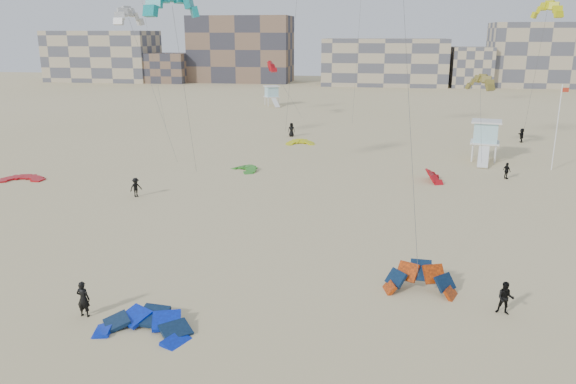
% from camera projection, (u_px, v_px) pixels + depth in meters
% --- Properties ---
extents(ground, '(320.00, 320.00, 0.00)m').
position_uv_depth(ground, '(177.00, 305.00, 28.71)').
color(ground, '#D2BE8D').
rests_on(ground, ground).
extents(kite_ground_blue, '(4.94, 5.17, 2.40)m').
position_uv_depth(kite_ground_blue, '(144.00, 332.00, 26.15)').
color(kite_ground_blue, '#0128D7').
rests_on(kite_ground_blue, ground).
extents(kite_ground_orange, '(4.01, 3.96, 3.82)m').
position_uv_depth(kite_ground_orange, '(419.00, 292.00, 30.20)').
color(kite_ground_orange, '#FF4C08').
rests_on(kite_ground_orange, ground).
extents(kite_ground_red, '(4.73, 4.90, 0.65)m').
position_uv_depth(kite_ground_red, '(22.00, 180.00, 53.12)').
color(kite_ground_red, '#BD0718').
rests_on(kite_ground_red, ground).
extents(kite_ground_green, '(4.39, 4.37, 1.42)m').
position_uv_depth(kite_ground_green, '(245.00, 170.00, 56.84)').
color(kite_ground_green, '#308A28').
rests_on(kite_ground_green, ground).
extents(kite_ground_red_far, '(3.12, 3.02, 2.95)m').
position_uv_depth(kite_ground_red_far, '(434.00, 181.00, 52.74)').
color(kite_ground_red_far, '#BD0718').
rests_on(kite_ground_red_far, ground).
extents(kite_ground_yellow, '(4.12, 4.28, 1.66)m').
position_uv_depth(kite_ground_yellow, '(300.00, 144.00, 70.33)').
color(kite_ground_yellow, '#D9DB0D').
rests_on(kite_ground_yellow, ground).
extents(kitesurfer_main, '(0.69, 0.47, 1.85)m').
position_uv_depth(kitesurfer_main, '(83.00, 299.00, 27.37)').
color(kitesurfer_main, black).
rests_on(kitesurfer_main, ground).
extents(kitesurfer_b, '(0.93, 0.79, 1.69)m').
position_uv_depth(kitesurfer_b, '(505.00, 298.00, 27.62)').
color(kitesurfer_b, black).
rests_on(kitesurfer_b, ground).
extents(kitesurfer_c, '(1.14, 1.22, 1.65)m').
position_uv_depth(kitesurfer_c, '(136.00, 187.00, 47.52)').
color(kitesurfer_c, black).
rests_on(kitesurfer_c, ground).
extents(kitesurfer_d, '(0.81, 0.99, 1.58)m').
position_uv_depth(kitesurfer_d, '(507.00, 171.00, 53.38)').
color(kitesurfer_d, black).
rests_on(kitesurfer_d, ground).
extents(kitesurfer_e, '(0.95, 0.66, 1.85)m').
position_uv_depth(kitesurfer_e, '(291.00, 130.00, 75.24)').
color(kitesurfer_e, black).
rests_on(kitesurfer_e, ground).
extents(kitesurfer_f, '(0.55, 1.67, 1.79)m').
position_uv_depth(kitesurfer_f, '(522.00, 135.00, 71.31)').
color(kitesurfer_f, black).
rests_on(kitesurfer_f, ground).
extents(kite_fly_teal_a, '(6.18, 6.81, 16.12)m').
position_uv_depth(kite_fly_teal_a, '(172.00, 5.00, 44.67)').
color(kite_fly_teal_a, '#10A8A8').
rests_on(kite_fly_teal_a, ground).
extents(kite_fly_grey, '(9.84, 9.78, 15.35)m').
position_uv_depth(kite_fly_grey, '(129.00, 18.00, 60.47)').
color(kite_fly_grey, white).
rests_on(kite_fly_grey, ground).
extents(kite_fly_olive, '(4.70, 11.14, 8.43)m').
position_uv_depth(kite_fly_olive, '(480.00, 84.00, 62.08)').
color(kite_fly_olive, brown).
rests_on(kite_fly_olive, ground).
extents(kite_fly_yellow, '(5.13, 8.18, 16.24)m').
position_uv_depth(kite_fly_yellow, '(547.00, 11.00, 64.42)').
color(kite_fly_yellow, '#D9DB0D').
rests_on(kite_fly_yellow, ground).
extents(kite_fly_red, '(7.42, 5.40, 8.66)m').
position_uv_depth(kite_fly_red, '(272.00, 67.00, 87.46)').
color(kite_fly_red, '#BD0718').
rests_on(kite_fly_red, ground).
extents(lifeguard_tower_near, '(3.58, 6.23, 4.35)m').
position_uv_depth(lifeguard_tower_near, '(485.00, 141.00, 60.86)').
color(lifeguard_tower_near, white).
rests_on(lifeguard_tower_near, ground).
extents(lifeguard_tower_far, '(3.60, 5.62, 3.75)m').
position_uv_depth(lifeguard_tower_far, '(272.00, 96.00, 107.04)').
color(lifeguard_tower_far, white).
rests_on(lifeguard_tower_far, ground).
extents(flagpole, '(0.70, 0.11, 8.61)m').
position_uv_depth(flagpole, '(557.00, 126.00, 55.83)').
color(flagpole, white).
rests_on(flagpole, ground).
extents(condo_west_a, '(30.00, 15.00, 14.00)m').
position_uv_depth(condo_west_a, '(103.00, 56.00, 161.23)').
color(condo_west_a, tan).
rests_on(condo_west_a, ground).
extents(condo_west_b, '(28.00, 14.00, 18.00)m').
position_uv_depth(condo_west_b, '(241.00, 49.00, 158.14)').
color(condo_west_b, brown).
rests_on(condo_west_b, ground).
extents(condo_mid, '(32.00, 16.00, 12.00)m').
position_uv_depth(condo_mid, '(384.00, 62.00, 148.83)').
color(condo_mid, tan).
rests_on(condo_mid, ground).
extents(condo_east, '(26.00, 14.00, 16.00)m').
position_uv_depth(condo_east, '(543.00, 55.00, 143.84)').
color(condo_east, tan).
rests_on(condo_east, ground).
extents(condo_fill_left, '(12.00, 10.00, 8.00)m').
position_uv_depth(condo_fill_left, '(167.00, 68.00, 156.99)').
color(condo_fill_left, brown).
rests_on(condo_fill_left, ground).
extents(condo_fill_right, '(10.00, 10.00, 10.00)m').
position_uv_depth(condo_fill_right, '(471.00, 67.00, 143.72)').
color(condo_fill_right, tan).
rests_on(condo_fill_right, ground).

